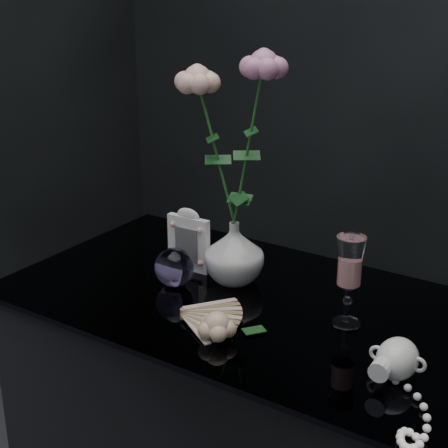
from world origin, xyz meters
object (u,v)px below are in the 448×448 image
Objects in this scene: picture_frame at (189,239)px; wine_glass at (349,282)px; loose_rose at (217,326)px; pearl_jar at (398,357)px; paperweight at (174,267)px; vase at (234,252)px.

wine_glass is at bearing -7.34° from picture_frame.
loose_rose is 0.63× the size of pearl_jar.
wine_glass reaches higher than loose_rose.
picture_frame is 1.72× the size of paperweight.
pearl_jar is (0.32, 0.06, 0.01)m from loose_rose.
paperweight is at bearing -75.49° from picture_frame.
picture_frame reaches higher than pearl_jar.
picture_frame is 0.58× the size of pearl_jar.
paperweight is at bearing -173.43° from wine_glass.
vase is 0.93× the size of picture_frame.
loose_rose is (0.11, -0.23, -0.04)m from vase.
paperweight is (-0.38, -0.04, -0.05)m from wine_glass.
pearl_jar is (0.53, -0.07, -0.01)m from paperweight.
wine_glass is 0.72× the size of pearl_jar.
vase reaches higher than paperweight.
pearl_jar is (0.55, -0.16, -0.04)m from picture_frame.
picture_frame reaches higher than vase.
paperweight is 0.54× the size of loose_rose.
pearl_jar is at bearing -17.70° from picture_frame.
loose_rose is at bearing -171.11° from pearl_jar.
pearl_jar reaches higher than loose_rose.
loose_rose is (-0.18, -0.18, -0.06)m from wine_glass.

